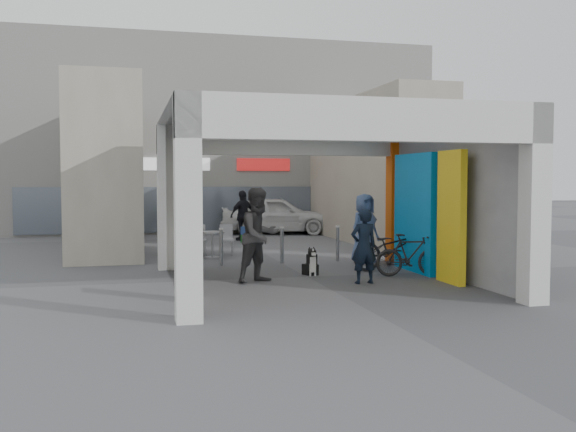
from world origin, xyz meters
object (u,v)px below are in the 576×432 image
object	(u,v)px
bicycle_front	(393,248)
bicycle_rear	(410,255)
man_with_dog	(364,246)
man_elderly	(364,228)
man_crates	(243,216)
man_back_turned	(259,235)
white_van	(277,215)
border_collie	(311,264)
produce_stand	(182,244)
cafe_set	(207,246)

from	to	relation	value
bicycle_front	bicycle_rear	world-z (taller)	bicycle_front
man_with_dog	man_elderly	size ratio (longest dim) A/B	0.87
man_crates	bicycle_front	xyz separation A→B (m)	(2.19, -8.35, -0.35)
man_elderly	man_back_turned	bearing A→B (deg)	-167.37
man_back_turned	bicycle_rear	size ratio (longest dim) A/B	1.25
man_crates	bicycle_front	world-z (taller)	man_crates
bicycle_front	white_van	distance (m)	10.89
man_back_turned	bicycle_front	world-z (taller)	man_back_turned
man_elderly	white_van	xyz separation A→B (m)	(-0.21, 9.37, -0.15)
border_collie	man_with_dog	distance (m)	1.64
man_back_turned	white_van	size ratio (longest dim) A/B	0.45
produce_stand	bicycle_rear	bearing A→B (deg)	-34.26
man_crates	man_elderly	bearing A→B (deg)	83.22
produce_stand	bicycle_rear	world-z (taller)	bicycle_rear
bicycle_front	bicycle_rear	bearing A→B (deg)	177.43
produce_stand	man_elderly	bearing A→B (deg)	-18.96
cafe_set	bicycle_front	distance (m)	5.59
produce_stand	man_back_turned	bearing A→B (deg)	-62.00
cafe_set	bicycle_front	xyz separation A→B (m)	(4.03, -3.88, 0.23)
bicycle_rear	man_back_turned	bearing A→B (deg)	96.12
border_collie	white_van	distance (m)	11.36
man_crates	bicycle_front	bearing A→B (deg)	81.42
man_back_turned	bicycle_rear	world-z (taller)	man_back_turned
bicycle_rear	white_van	distance (m)	11.86
cafe_set	bicycle_rear	distance (m)	6.30
border_collie	man_back_turned	xyz separation A→B (m)	(-1.34, -0.65, 0.74)
man_elderly	bicycle_rear	distance (m)	2.52
man_with_dog	bicycle_front	bearing A→B (deg)	-132.96
white_van	bicycle_front	bearing A→B (deg)	-164.93
border_collie	bicycle_rear	size ratio (longest dim) A/B	0.41
cafe_set	man_crates	bearing A→B (deg)	67.72
man_with_dog	man_elderly	xyz separation A→B (m)	(1.23, 3.20, 0.12)
man_with_dog	man_elderly	world-z (taller)	man_elderly
man_back_turned	man_with_dog	bearing A→B (deg)	-46.54
man_elderly	white_van	size ratio (longest dim) A/B	0.41
bicycle_rear	man_crates	bearing A→B (deg)	19.17
bicycle_front	cafe_set	bearing A→B (deg)	43.53
bicycle_rear	cafe_set	bearing A→B (deg)	45.65
man_elderly	bicycle_front	distance (m)	1.56
man_with_dog	man_crates	size ratio (longest dim) A/B	0.88
man_back_turned	man_elderly	distance (m)	4.15
man_crates	white_van	xyz separation A→B (m)	(1.82, 2.54, -0.14)
cafe_set	man_back_turned	bearing A→B (deg)	-83.64
bicycle_front	man_elderly	bearing A→B (deg)	3.71
border_collie	man_elderly	bearing A→B (deg)	21.41
man_elderly	white_van	distance (m)	9.38
border_collie	man_crates	world-z (taller)	man_crates
man_elderly	bicycle_rear	world-z (taller)	man_elderly
man_crates	white_van	distance (m)	3.12
cafe_set	produce_stand	distance (m)	1.03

